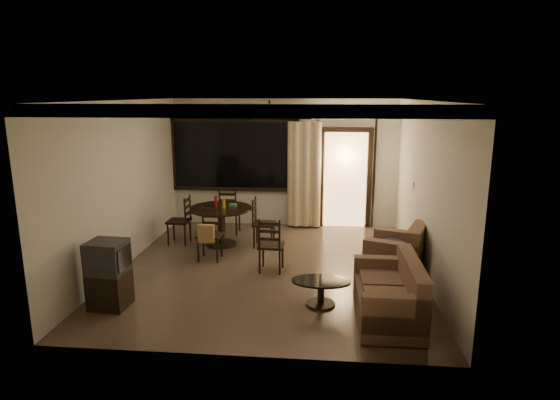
# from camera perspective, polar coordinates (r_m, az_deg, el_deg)

# --- Properties ---
(ground) EXTENTS (5.50, 5.50, 0.00)m
(ground) POSITION_cam_1_polar(r_m,az_deg,el_deg) (8.05, -1.19, -8.30)
(ground) COLOR #7F6651
(ground) RESTS_ON ground
(room_shell) EXTENTS (5.50, 6.70, 5.50)m
(room_shell) POSITION_cam_1_polar(r_m,az_deg,el_deg) (9.30, 3.65, 6.20)
(room_shell) COLOR beige
(room_shell) RESTS_ON ground
(dining_table) EXTENTS (1.20, 1.20, 0.97)m
(dining_table) POSITION_cam_1_polar(r_m,az_deg,el_deg) (9.16, -7.22, -1.87)
(dining_table) COLOR black
(dining_table) RESTS_ON ground
(dining_chair_west) EXTENTS (0.43, 0.43, 0.95)m
(dining_chair_west) POSITION_cam_1_polar(r_m,az_deg,el_deg) (9.47, -12.12, -3.52)
(dining_chair_west) COLOR black
(dining_chair_west) RESTS_ON ground
(dining_chair_east) EXTENTS (0.43, 0.43, 0.95)m
(dining_chair_east) POSITION_cam_1_polar(r_m,az_deg,el_deg) (9.08, -2.03, -3.93)
(dining_chair_east) COLOR black
(dining_chair_east) RESTS_ON ground
(dining_chair_south) EXTENTS (0.43, 0.49, 0.95)m
(dining_chair_south) POSITION_cam_1_polar(r_m,az_deg,el_deg) (8.44, -8.54, -5.23)
(dining_chair_south) COLOR black
(dining_chair_south) RESTS_ON ground
(dining_chair_north) EXTENTS (0.43, 0.43, 0.95)m
(dining_chair_north) POSITION_cam_1_polar(r_m,az_deg,el_deg) (9.97, -6.12, -2.46)
(dining_chair_north) COLOR black
(dining_chair_north) RESTS_ON ground
(tv_cabinet) EXTENTS (0.53, 0.48, 0.95)m
(tv_cabinet) POSITION_cam_1_polar(r_m,az_deg,el_deg) (6.92, -20.15, -8.48)
(tv_cabinet) COLOR black
(tv_cabinet) RESTS_ON ground
(sofa) EXTENTS (0.79, 1.49, 0.79)m
(sofa) POSITION_cam_1_polar(r_m,az_deg,el_deg) (6.40, 13.50, -11.36)
(sofa) COLOR #452220
(sofa) RESTS_ON ground
(armchair) EXTENTS (1.10, 1.10, 0.86)m
(armchair) POSITION_cam_1_polar(r_m,az_deg,el_deg) (7.82, 14.23, -6.57)
(armchair) COLOR #452220
(armchair) RESTS_ON ground
(coffee_table) EXTENTS (0.83, 0.50, 0.36)m
(coffee_table) POSITION_cam_1_polar(r_m,az_deg,el_deg) (6.67, 5.01, -10.69)
(coffee_table) COLOR black
(coffee_table) RESTS_ON ground
(side_chair) EXTENTS (0.43, 0.43, 0.93)m
(side_chair) POSITION_cam_1_polar(r_m,az_deg,el_deg) (7.84, -1.09, -6.72)
(side_chair) COLOR black
(side_chair) RESTS_ON ground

